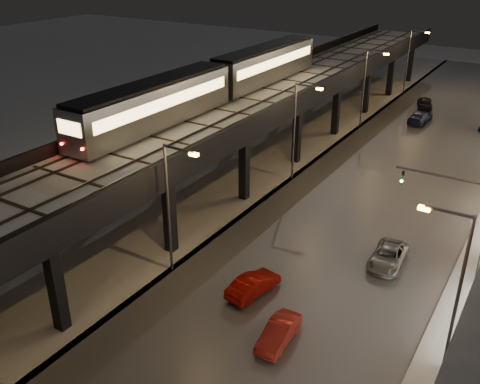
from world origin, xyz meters
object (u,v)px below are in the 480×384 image
Objects in this scene: car_mid_dark at (420,117)px; car_onc_dark at (388,257)px; car_far_white at (425,103)px; car_near_white at (253,285)px; subway_train at (218,80)px; car_onc_silver at (279,333)px.

car_onc_dark is (6.49, -33.02, -0.11)m from car_mid_dark.
car_mid_dark is 1.10× the size of car_far_white.
car_near_white is 0.79× the size of car_mid_dark.
car_near_white is 9.82m from car_onc_dark.
car_onc_dark is (7.61, -39.69, -0.15)m from car_far_white.
car_mid_dark is 1.12× the size of car_onc_dark.
car_onc_dark is at bearing -24.81° from subway_train.
subway_train is 23.17m from car_near_white.
subway_train is 33.74m from car_far_white.
car_onc_dark is (19.96, -9.23, -7.75)m from subway_train.
car_mid_dark is 33.66m from car_onc_dark.
subway_train is at bearing 62.55° from car_mid_dark.
car_mid_dark is at bearing 83.00° from car_far_white.
car_onc_silver is at bearing 79.07° from car_far_white.
car_onc_dark is (2.69, 10.79, 0.01)m from car_onc_silver.
car_far_white is 1.23× the size of car_onc_silver.
car_mid_dark is (-0.37, 40.70, 0.07)m from car_near_white.
subway_train reaches higher than car_near_white.
car_onc_dark is at bearing 73.32° from car_onc_silver.
car_mid_dark is at bearing 97.85° from car_onc_dark.
subway_train is at bearing 128.12° from car_onc_silver.
car_near_white reaches higher than car_onc_dark.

